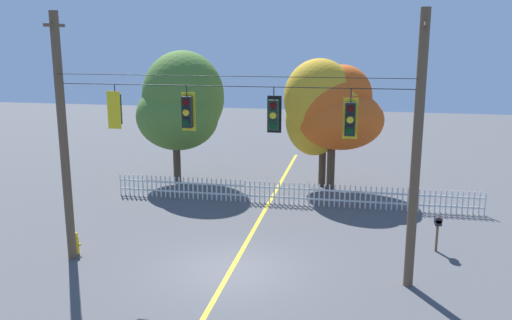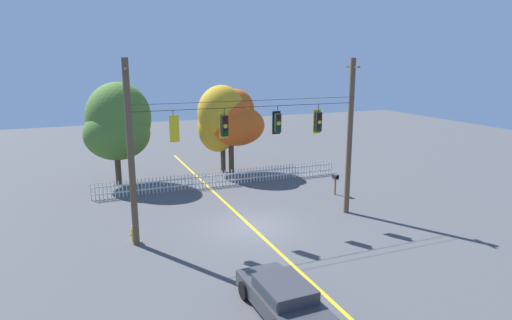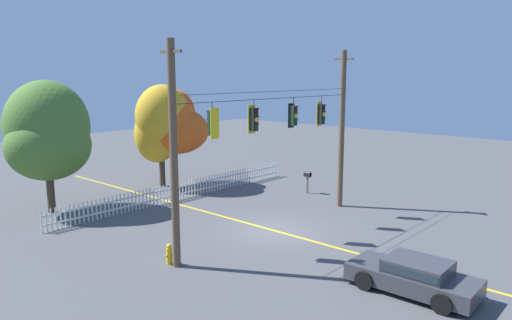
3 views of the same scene
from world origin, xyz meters
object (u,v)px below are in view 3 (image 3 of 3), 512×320
Objects in this scene: roadside_mailbox at (308,176)px; autumn_maple_mid at (164,123)px; traffic_signal_northbound_primary at (213,123)px; autumn_maple_near_fence at (48,134)px; traffic_signal_northbound_secondary at (254,119)px; traffic_signal_westbound_side at (293,116)px; fire_hydrant at (169,254)px; traffic_signal_eastbound_side at (321,114)px; parked_car at (414,275)px; autumn_oak_far_east at (173,124)px.

autumn_maple_mid is at bearing 120.75° from roadside_mailbox.
traffic_signal_northbound_primary is 0.21× the size of autumn_maple_near_fence.
traffic_signal_northbound_primary is 0.98× the size of traffic_signal_northbound_secondary.
traffic_signal_westbound_side reaches higher than roadside_mailbox.
fire_hydrant is (-4.31, 0.36, -4.76)m from traffic_signal_northbound_secondary.
traffic_signal_northbound_secondary is 4.95m from traffic_signal_eastbound_side.
autumn_maple_near_fence reaches higher than autumn_maple_mid.
autumn_maple_near_fence is (-8.76, 10.63, -1.07)m from traffic_signal_eastbound_side.
parked_car is at bearing -129.54° from roadside_mailbox.
autumn_oak_far_east is (4.05, 10.43, -1.20)m from traffic_signal_northbound_secondary.
traffic_signal_northbound_secondary is (2.36, 0.02, -0.02)m from traffic_signal_northbound_primary.
autumn_oak_far_east is at bearing -1.44° from autumn_maple_near_fence.
roadside_mailbox reaches higher than parked_car.
roadside_mailbox is (12.37, 2.62, 0.68)m from fire_hydrant.
traffic_signal_northbound_primary is 0.34× the size of parked_car.
autumn_maple_near_fence is (-6.50, 10.63, -1.14)m from traffic_signal_westbound_side.
fire_hydrant is at bearing 175.28° from traffic_signal_northbound_secondary.
fire_hydrant is at bearing -127.11° from autumn_maple_mid.
traffic_signal_northbound_secondary is 1.02× the size of traffic_signal_westbound_side.
fire_hydrant is (-9.26, 0.36, -4.68)m from traffic_signal_eastbound_side.
autumn_oak_far_east is at bearing 58.47° from traffic_signal_northbound_primary.
parked_car is at bearing -113.53° from traffic_signal_westbound_side.
traffic_signal_northbound_primary reaches higher than roadside_mailbox.
traffic_signal_northbound_secondary is 8.75m from parked_car.
autumn_maple_near_fence is 7.29m from autumn_maple_mid.
traffic_signal_westbound_side is 1.76× the size of fire_hydrant.
autumn_maple_near_fence is 7.86m from autumn_oak_far_east.
traffic_signal_westbound_side is 0.93× the size of traffic_signal_eastbound_side.
parked_car is (-4.61, -17.89, -3.34)m from autumn_oak_far_east.
roadside_mailbox is (4.01, -7.46, -2.87)m from autumn_oak_far_east.
autumn_maple_mid is 1.55× the size of parked_car.
parked_car is 8.68m from fire_hydrant.
traffic_signal_eastbound_side is 0.22× the size of autumn_maple_near_fence.
traffic_signal_westbound_side is at bearing -151.01° from roadside_mailbox.
autumn_maple_near_fence is 1.63× the size of parked_car.
traffic_signal_westbound_side is 0.23× the size of autumn_oak_far_east.
traffic_signal_eastbound_side is at bearing 53.57° from parked_car.
parked_car is (1.80, -7.44, -4.56)m from traffic_signal_northbound_primary.
traffic_signal_northbound_primary is 7.31m from traffic_signal_eastbound_side.
traffic_signal_northbound_primary is 5.05m from traffic_signal_westbound_side.
traffic_signal_northbound_primary is 0.92× the size of traffic_signal_eastbound_side.
traffic_signal_northbound_primary is 8.91m from parked_car.
parked_car is (-0.55, -7.46, -4.54)m from traffic_signal_northbound_secondary.
autumn_oak_far_east is (7.86, -0.20, -0.05)m from autumn_maple_near_fence.
fire_hydrant is at bearing 169.14° from traffic_signal_northbound_primary.
traffic_signal_northbound_secondary is 1.79× the size of fire_hydrant.
parked_car is (-5.51, -7.46, -4.46)m from traffic_signal_eastbound_side.
traffic_signal_eastbound_side reaches higher than parked_car.
traffic_signal_northbound_primary and traffic_signal_northbound_secondary have the same top height.
autumn_oak_far_east is at bearing 68.76° from traffic_signal_northbound_secondary.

